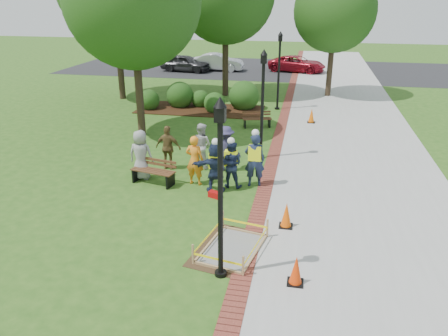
% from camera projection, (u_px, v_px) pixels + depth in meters
% --- Properties ---
extents(ground, '(100.00, 100.00, 0.00)m').
position_uv_depth(ground, '(200.00, 212.00, 13.23)').
color(ground, '#285116').
rests_on(ground, ground).
extents(sidewalk, '(6.00, 60.00, 0.02)m').
position_uv_depth(sidewalk, '(348.00, 128.00, 21.42)').
color(sidewalk, '#9E9E99').
rests_on(sidewalk, ground).
extents(brick_edging, '(0.50, 60.00, 0.03)m').
position_uv_depth(brick_edging, '(282.00, 124.00, 22.00)').
color(brick_edging, maroon).
rests_on(brick_edging, ground).
extents(mulch_bed, '(7.00, 3.00, 0.05)m').
position_uv_depth(mulch_bed, '(200.00, 109.00, 24.68)').
color(mulch_bed, '#381E0F').
rests_on(mulch_bed, ground).
extents(parking_lot, '(36.00, 12.00, 0.01)m').
position_uv_depth(parking_lot, '(276.00, 69.00, 37.79)').
color(parking_lot, black).
rests_on(parking_lot, ground).
extents(wet_concrete_pad, '(2.11, 2.59, 0.55)m').
position_uv_depth(wet_concrete_pad, '(232.00, 242.00, 11.19)').
color(wet_concrete_pad, '#47331E').
rests_on(wet_concrete_pad, ground).
extents(bench_near, '(1.64, 0.84, 0.85)m').
position_uv_depth(bench_near, '(153.00, 176.00, 15.10)').
color(bench_near, brown).
rests_on(bench_near, ground).
extents(bench_far, '(1.47, 0.82, 0.76)m').
position_uv_depth(bench_far, '(257.00, 122.00, 21.46)').
color(bench_far, brown).
rests_on(bench_far, ground).
extents(cone_front, '(0.37, 0.37, 0.73)m').
position_uv_depth(cone_front, '(296.00, 271.00, 9.84)').
color(cone_front, black).
rests_on(cone_front, ground).
extents(cone_back, '(0.38, 0.38, 0.75)m').
position_uv_depth(cone_back, '(286.00, 216.00, 12.24)').
color(cone_back, black).
rests_on(cone_back, ground).
extents(cone_far, '(0.38, 0.38, 0.74)m').
position_uv_depth(cone_far, '(311.00, 116.00, 22.10)').
color(cone_far, black).
rests_on(cone_far, ground).
extents(toolbox, '(0.45, 0.35, 0.20)m').
position_uv_depth(toolbox, '(215.00, 195.00, 14.13)').
color(toolbox, '#A90D0D').
rests_on(toolbox, ground).
extents(lamp_near, '(0.28, 0.28, 4.26)m').
position_uv_depth(lamp_near, '(220.00, 179.00, 9.35)').
color(lamp_near, black).
rests_on(lamp_near, ground).
extents(lamp_mid, '(0.28, 0.28, 4.26)m').
position_uv_depth(lamp_mid, '(263.00, 97.00, 16.62)').
color(lamp_mid, black).
rests_on(lamp_mid, ground).
extents(lamp_far, '(0.28, 0.28, 4.26)m').
position_uv_depth(lamp_far, '(279.00, 65.00, 23.90)').
color(lamp_far, black).
rests_on(lamp_far, ground).
extents(tree_left, '(5.78, 5.78, 8.79)m').
position_uv_depth(tree_left, '(132.00, 0.00, 18.19)').
color(tree_left, '#3D2D1E').
rests_on(tree_left, ground).
extents(tree_right, '(4.93, 4.93, 7.62)m').
position_uv_depth(tree_right, '(335.00, 11.00, 26.11)').
color(tree_right, '#3D2D1E').
rests_on(tree_right, ground).
extents(shrub_a, '(1.21, 1.21, 1.21)m').
position_uv_depth(shrub_a, '(149.00, 109.00, 24.83)').
color(shrub_a, '#1C4814').
rests_on(shrub_a, ground).
extents(shrub_b, '(1.56, 1.56, 1.56)m').
position_uv_depth(shrub_b, '(180.00, 107.00, 25.37)').
color(shrub_b, '#1C4814').
rests_on(shrub_b, ground).
extents(shrub_c, '(1.19, 1.19, 1.19)m').
position_uv_depth(shrub_c, '(215.00, 112.00, 24.24)').
color(shrub_c, '#1C4814').
rests_on(shrub_c, ground).
extents(shrub_d, '(1.72, 1.72, 1.72)m').
position_uv_depth(shrub_d, '(244.00, 109.00, 24.93)').
color(shrub_d, '#1C4814').
rests_on(shrub_d, ground).
extents(shrub_e, '(1.04, 1.04, 1.04)m').
position_uv_depth(shrub_e, '(201.00, 107.00, 25.37)').
color(shrub_e, '#1C4814').
rests_on(shrub_e, ground).
extents(casual_person_a, '(0.58, 0.38, 1.78)m').
position_uv_depth(casual_person_a, '(141.00, 155.00, 15.29)').
color(casual_person_a, gray).
rests_on(casual_person_a, ground).
extents(casual_person_b, '(0.60, 0.43, 1.75)m').
position_uv_depth(casual_person_b, '(195.00, 160.00, 14.83)').
color(casual_person_b, orange).
rests_on(casual_person_b, ground).
extents(casual_person_c, '(0.64, 0.53, 1.71)m').
position_uv_depth(casual_person_c, '(201.00, 145.00, 16.34)').
color(casual_person_c, silver).
rests_on(casual_person_c, ground).
extents(casual_person_d, '(0.56, 0.39, 1.67)m').
position_uv_depth(casual_person_d, '(168.00, 148.00, 16.16)').
color(casual_person_d, brown).
rests_on(casual_person_d, ground).
extents(casual_person_e, '(0.56, 0.38, 1.71)m').
position_uv_depth(casual_person_e, '(226.00, 149.00, 15.99)').
color(casual_person_e, '#343156').
rests_on(casual_person_e, ground).
extents(hivis_worker_a, '(0.61, 0.46, 1.85)m').
position_uv_depth(hivis_worker_a, '(216.00, 165.00, 14.30)').
color(hivis_worker_a, '#1A2D45').
rests_on(hivis_worker_a, ground).
extents(hivis_worker_b, '(0.65, 0.46, 2.02)m').
position_uv_depth(hivis_worker_b, '(255.00, 159.00, 14.66)').
color(hivis_worker_b, '#1B2C48').
rests_on(hivis_worker_b, ground).
extents(hivis_worker_c, '(0.53, 0.36, 1.76)m').
position_uv_depth(hivis_worker_c, '(231.00, 162.00, 14.64)').
color(hivis_worker_c, '#181D3F').
rests_on(hivis_worker_c, ground).
extents(parked_car_a, '(2.62, 4.89, 1.52)m').
position_uv_depth(parked_car_a, '(186.00, 72.00, 36.58)').
color(parked_car_a, '#2A2A2D').
rests_on(parked_car_a, ground).
extents(parked_car_b, '(2.12, 4.74, 1.54)m').
position_uv_depth(parked_car_b, '(218.00, 71.00, 37.00)').
color(parked_car_b, '#B1B1B6').
rests_on(parked_car_b, ground).
extents(parked_car_c, '(2.77, 4.64, 1.41)m').
position_uv_depth(parked_car_c, '(297.00, 72.00, 36.49)').
color(parked_car_c, maroon).
rests_on(parked_car_c, ground).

